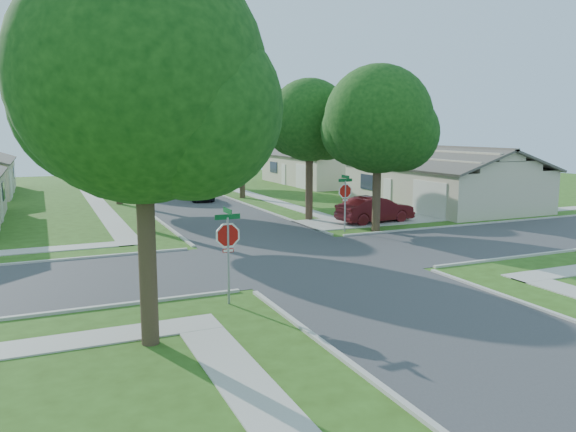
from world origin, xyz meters
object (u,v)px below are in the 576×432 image
Objects in this scene: tree_w_mid at (116,113)px; car_curb_east at (200,191)px; tree_w_far at (99,128)px; tree_sw_corner at (143,89)px; stop_sign_sw at (228,239)px; stop_sign_ne at (345,193)px; house_ne_near at (441,184)px; car_curb_west at (105,172)px; tree_w_near at (146,114)px; tree_e_mid at (242,118)px; tree_ne_corner at (379,124)px; tree_e_near at (310,124)px; car_driveway at (375,209)px; house_ne_far at (323,168)px; tree_e_far at (199,123)px.

tree_w_mid is 8.22m from car_curb_east.
tree_sw_corner is at bearing -93.89° from tree_w_far.
stop_sign_ne is (9.40, 9.40, 0.00)m from stop_sign_sw.
house_ne_near is at bearing -29.68° from car_curb_east.
tree_w_far is 11.58m from car_curb_west.
stop_sign_ne is 0.33× the size of tree_w_near.
car_curb_west is (1.50, 49.13, -1.35)m from stop_sign_sw.
tree_e_mid reaches higher than tree_w_near.
stop_sign_ne is 0.72× the size of car_curb_east.
tree_ne_corner is (13.80, 11.20, -0.67)m from tree_sw_corner.
car_curb_west is at bearing 102.65° from tree_e_near.
tree_sw_corner is 29.66m from car_curb_east.
tree_sw_corner reaches higher than tree_e_mid.
tree_ne_corner is 2.09× the size of car_curb_east.
stop_sign_sw is 1.00× the size of stop_sign_ne.
tree_w_mid is at bearing 86.63° from car_curb_west.
tree_w_far reaches higher than car_curb_west.
tree_w_mid is 1.10× the size of tree_ne_corner.
car_curb_west is at bearing 119.86° from house_ne_near.
car_driveway is (12.48, 11.29, -1.27)m from stop_sign_sw.
stop_sign_ne is at bearing -150.86° from house_ne_near.
tree_sw_corner reaches higher than tree_w_far.
car_driveway is (-8.21, -22.40, -0.75)m from house_ne_far.
car_curb_west is (-7.95, 10.42, -5.30)m from tree_e_far.
tree_e_near is at bearing 102.80° from car_curb_west.
tree_w_mid is 24.18m from car_curb_west.
car_curb_east is (-14.79, -8.16, -0.81)m from house_ne_far.
tree_sw_corner is (-12.19, -41.00, 0.28)m from tree_e_far.
car_curb_east is at bearing 146.37° from house_ne_near.
house_ne_far is at bearing 44.09° from tree_w_near.
house_ne_near is 18.00m from house_ne_far.
tree_e_near is at bearing -90.03° from tree_e_mid.
tree_e_mid is 15.77m from house_ne_near.
tree_e_mid is 2.23× the size of car_curb_east.
tree_w_near reaches higher than house_ne_near.
tree_e_near is 2.00× the size of car_curb_east.
tree_e_mid is (0.01, 12.00, 0.61)m from tree_e_near.
house_ne_near is (20.64, 1.99, -4.60)m from tree_w_near.
tree_e_far reaches higher than house_ne_far.
stop_sign_sw is 0.31× the size of tree_w_mid.
stop_sign_ne is 26.80m from house_ne_far.
tree_w_far is 0.84× the size of tree_sw_corner.
tree_ne_corner is at bearing -16.55° from stop_sign_ne.
tree_w_near is at bearing -135.91° from house_ne_far.
stop_sign_ne is 11.07m from tree_w_near.
stop_sign_sw is 40.04m from tree_e_far.
car_driveway is (15.22, 13.59, -5.50)m from tree_sw_corner.
stop_sign_ne is 0.22× the size of house_ne_far.
car_curb_west is at bearing 11.27° from car_driveway.
tree_e_mid is 1.06× the size of tree_ne_corner.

